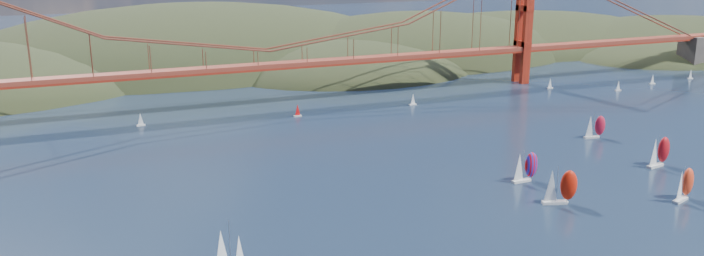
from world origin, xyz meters
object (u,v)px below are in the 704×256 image
Objects in this scene: racer_rwb at (525,166)px; racer_2 at (659,151)px; racer_3 at (595,126)px; racer_0 at (560,186)px; racer_1 at (684,184)px.

racer_2 is at bearing -8.34° from racer_rwb.
racer_3 is at bearing 26.38° from racer_rwb.
racer_1 is (30.32, -10.02, -0.30)m from racer_0.
racer_0 is 1.02× the size of racer_2.
racer_3 is (3.77, 30.83, -0.58)m from racer_2.
racer_0 is 1.16× the size of racer_3.
racer_1 is 1.09× the size of racer_3.
racer_3 is 54.52m from racer_rwb.
racer_rwb is at bearing 117.12° from racer_1.
racer_0 reaches higher than racer_3.
racer_3 is (19.06, 53.83, -0.35)m from racer_1.
racer_1 is at bearing -102.49° from racer_3.
racer_rwb is (-28.34, 26.89, -0.04)m from racer_1.
racer_2 reaches higher than racer_rwb.
racer_3 is (49.39, 43.81, -0.65)m from racer_0.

